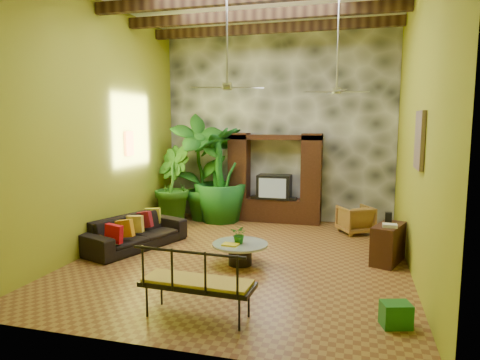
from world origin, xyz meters
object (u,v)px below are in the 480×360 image
(side_console, at_px, (388,244))
(iron_bench, at_px, (195,280))
(wicker_armchair, at_px, (355,219))
(tall_plant_a, at_px, (200,167))
(ceiling_fan_front, at_px, (227,75))
(green_bin, at_px, (396,315))
(sofa, at_px, (135,232))
(coffee_table, at_px, (240,251))
(ceiling_fan_back, at_px, (337,81))
(tall_plant_b, at_px, (171,185))
(tall_plant_c, at_px, (220,175))
(entertainment_center, at_px, (274,185))

(side_console, bearing_deg, iron_bench, -109.89)
(wicker_armchair, height_order, tall_plant_a, tall_plant_a)
(ceiling_fan_front, height_order, green_bin, ceiling_fan_front)
(sofa, height_order, coffee_table, sofa)
(coffee_table, height_order, green_bin, coffee_table)
(iron_bench, bearing_deg, side_console, 52.76)
(ceiling_fan_front, height_order, ceiling_fan_back, same)
(tall_plant_a, height_order, tall_plant_b, tall_plant_a)
(coffee_table, xyz_separation_m, iron_bench, (0.01, -2.27, 0.28))
(ceiling_fan_front, relative_size, tall_plant_c, 0.76)
(wicker_armchair, distance_m, green_bin, 4.69)
(entertainment_center, xyz_separation_m, side_console, (2.65, -2.75, -0.61))
(entertainment_center, relative_size, coffee_table, 2.37)
(ceiling_fan_front, bearing_deg, sofa, 168.61)
(iron_bench, xyz_separation_m, side_console, (2.59, 3.10, -0.18))
(tall_plant_c, bearing_deg, side_console, -30.79)
(ceiling_fan_back, height_order, tall_plant_a, ceiling_fan_back)
(coffee_table, bearing_deg, ceiling_fan_back, 46.64)
(ceiling_fan_front, bearing_deg, tall_plant_c, 110.08)
(wicker_armchair, height_order, side_console, side_console)
(entertainment_center, bearing_deg, green_bin, -64.33)
(ceiling_fan_back, bearing_deg, entertainment_center, 129.57)
(wicker_armchair, xyz_separation_m, tall_plant_c, (-3.42, 0.35, 0.90))
(ceiling_fan_front, relative_size, green_bin, 5.19)
(coffee_table, height_order, side_console, side_console)
(tall_plant_c, bearing_deg, iron_bench, -75.48)
(side_console, relative_size, green_bin, 2.50)
(tall_plant_b, relative_size, green_bin, 5.54)
(ceiling_fan_back, height_order, sofa, ceiling_fan_back)
(ceiling_fan_back, relative_size, wicker_armchair, 2.61)
(sofa, relative_size, side_console, 2.49)
(wicker_armchair, bearing_deg, tall_plant_a, -34.43)
(coffee_table, bearing_deg, tall_plant_a, 121.62)
(entertainment_center, distance_m, tall_plant_c, 1.43)
(wicker_armchair, relative_size, tall_plant_a, 0.25)
(sofa, height_order, wicker_armchair, sofa)
(ceiling_fan_front, xyz_separation_m, tall_plant_b, (-2.32, 2.67, -2.41))
(wicker_armchair, bearing_deg, ceiling_fan_front, 21.61)
(green_bin, bearing_deg, ceiling_fan_front, 146.63)
(ceiling_fan_back, xyz_separation_m, tall_plant_a, (-3.52, 1.55, -2.00))
(entertainment_center, xyz_separation_m, sofa, (-2.32, -3.11, -0.64))
(tall_plant_a, bearing_deg, iron_bench, -70.08)
(wicker_armchair, bearing_deg, green_bin, 66.57)
(entertainment_center, distance_m, ceiling_fan_back, 3.50)
(entertainment_center, height_order, green_bin, entertainment_center)
(sofa, height_order, tall_plant_c, tall_plant_c)
(coffee_table, bearing_deg, tall_plant_c, 113.64)
(wicker_armchair, bearing_deg, sofa, -1.06)
(sofa, bearing_deg, coffee_table, -81.75)
(ceiling_fan_front, xyz_separation_m, green_bin, (2.78, -1.83, -3.25))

